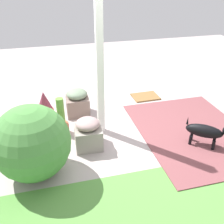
{
  "coord_description": "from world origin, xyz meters",
  "views": [
    {
      "loc": [
        1.2,
        3.65,
        2.55
      ],
      "look_at": [
        0.24,
        0.0,
        0.44
      ],
      "focal_mm": 42.3,
      "sensor_mm": 36.0,
      "label": 1
    }
  ],
  "objects": [
    {
      "name": "terracotta_pot_tall",
      "position": [
        1.06,
        -0.26,
        0.24
      ],
      "size": [
        0.23,
        0.23,
        0.66
      ],
      "color": "#AE593D",
      "rests_on": "ground"
    },
    {
      "name": "dog",
      "position": [
        -1.11,
        0.7,
        0.28
      ],
      "size": [
        0.62,
        0.53,
        0.48
      ],
      "color": "black",
      "rests_on": "ground"
    },
    {
      "name": "doormat",
      "position": [
        -0.83,
        -1.22,
        0.01
      ],
      "size": [
        0.57,
        0.43,
        0.03
      ],
      "primitive_type": "cube",
      "rotation": [
        0.0,
        0.0,
        0.02
      ],
      "color": "olive",
      "rests_on": "ground"
    },
    {
      "name": "terracotta_pot_spiky",
      "position": [
        1.31,
        -0.76,
        0.28
      ],
      "size": [
        0.32,
        0.32,
        0.58
      ],
      "color": "#C66A4E",
      "rests_on": "ground"
    },
    {
      "name": "terracotta_pot_broad",
      "position": [
        1.81,
        -0.33,
        0.23
      ],
      "size": [
        0.35,
        0.35,
        0.38
      ],
      "color": "#AA673F",
      "rests_on": "ground"
    },
    {
      "name": "ground_plane",
      "position": [
        0.0,
        0.0,
        0.0
      ],
      "size": [
        12.0,
        12.0,
        0.0
      ],
      "primitive_type": "plane",
      "color": "#AFA09E"
    },
    {
      "name": "brick_path",
      "position": [
        -1.13,
        0.29,
        0.01
      ],
      "size": [
        1.8,
        2.4,
        0.02
      ],
      "primitive_type": "cube",
      "color": "brown",
      "rests_on": "ground"
    },
    {
      "name": "stone_planter_mid",
      "position": [
        0.69,
        0.23,
        0.24
      ],
      "size": [
        0.44,
        0.45,
        0.5
      ],
      "color": "gray",
      "rests_on": "ground"
    },
    {
      "name": "stone_planter_nearest",
      "position": [
        0.7,
        -0.86,
        0.25
      ],
      "size": [
        0.44,
        0.44,
        0.51
      ],
      "color": "gray",
      "rests_on": "ground"
    },
    {
      "name": "porch_pillar",
      "position": [
        0.4,
        -0.16,
        1.26
      ],
      "size": [
        0.11,
        0.11,
        2.52
      ],
      "primitive_type": "cube",
      "color": "white",
      "rests_on": "ground"
    },
    {
      "name": "round_shrub",
      "position": [
        1.5,
        0.67,
        0.51
      ],
      "size": [
        1.03,
        1.03,
        1.03
      ],
      "primitive_type": "sphere",
      "color": "#49883F",
      "rests_on": "ground"
    }
  ]
}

